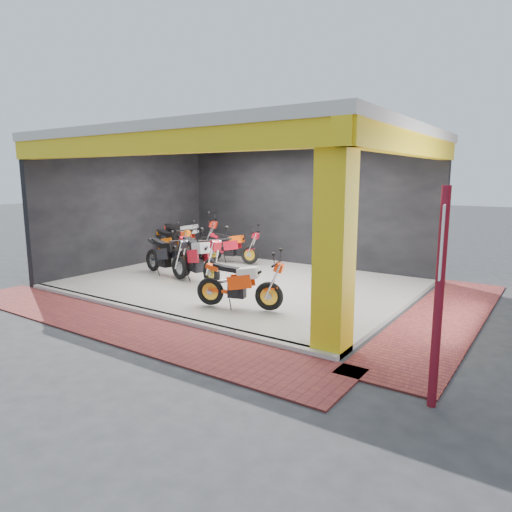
# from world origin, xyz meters

# --- Properties ---
(ground) EXTENTS (80.00, 80.00, 0.00)m
(ground) POSITION_xyz_m (0.00, 0.00, 0.00)
(ground) COLOR #2D2D30
(ground) RESTS_ON ground
(showroom_floor) EXTENTS (8.00, 6.00, 0.10)m
(showroom_floor) POSITION_xyz_m (0.00, 2.00, 0.05)
(showroom_floor) COLOR silver
(showroom_floor) RESTS_ON ground
(showroom_ceiling) EXTENTS (8.40, 6.40, 0.20)m
(showroom_ceiling) POSITION_xyz_m (0.00, 2.00, 3.60)
(showroom_ceiling) COLOR beige
(showroom_ceiling) RESTS_ON corner_column
(back_wall) EXTENTS (8.20, 0.20, 3.50)m
(back_wall) POSITION_xyz_m (0.00, 5.10, 1.75)
(back_wall) COLOR black
(back_wall) RESTS_ON ground
(left_wall) EXTENTS (0.20, 6.20, 3.50)m
(left_wall) POSITION_xyz_m (-4.10, 2.00, 1.75)
(left_wall) COLOR black
(left_wall) RESTS_ON ground
(corner_column) EXTENTS (0.50, 0.50, 3.50)m
(corner_column) POSITION_xyz_m (3.75, -0.75, 1.75)
(corner_column) COLOR yellow
(corner_column) RESTS_ON ground
(header_beam_front) EXTENTS (8.40, 0.30, 0.40)m
(header_beam_front) POSITION_xyz_m (0.00, -1.00, 3.30)
(header_beam_front) COLOR yellow
(header_beam_front) RESTS_ON corner_column
(header_beam_right) EXTENTS (0.30, 6.40, 0.40)m
(header_beam_right) POSITION_xyz_m (4.00, 2.00, 3.30)
(header_beam_right) COLOR yellow
(header_beam_right) RESTS_ON corner_column
(floor_kerb) EXTENTS (8.00, 0.20, 0.10)m
(floor_kerb) POSITION_xyz_m (0.00, -1.02, 0.05)
(floor_kerb) COLOR silver
(floor_kerb) RESTS_ON ground
(paver_front) EXTENTS (9.00, 1.40, 0.03)m
(paver_front) POSITION_xyz_m (0.00, -1.80, 0.01)
(paver_front) COLOR maroon
(paver_front) RESTS_ON ground
(paver_right) EXTENTS (1.40, 7.00, 0.03)m
(paver_right) POSITION_xyz_m (4.80, 2.00, 0.01)
(paver_right) COLOR maroon
(paver_right) RESTS_ON ground
(signpost) EXTENTS (0.10, 0.36, 2.61)m
(signpost) POSITION_xyz_m (5.46, -1.62, 1.43)
(signpost) COLOR maroon
(signpost) RESTS_ON ground
(moto_hero) EXTENTS (2.04, 1.22, 1.17)m
(moto_hero) POSITION_xyz_m (1.94, 0.26, 0.69)
(moto_hero) COLOR #FF3E0A
(moto_hero) RESTS_ON showroom_floor
(moto_row_a) EXTENTS (2.47, 1.68, 1.42)m
(moto_row_a) POSITION_xyz_m (-0.17, 1.05, 0.81)
(moto_row_a) COLOR red
(moto_row_a) RESTS_ON showroom_floor
(moto_row_b) EXTENTS (2.17, 1.21, 1.25)m
(moto_row_b) POSITION_xyz_m (-1.44, 1.30, 0.73)
(moto_row_b) COLOR black
(moto_row_b) RESTS_ON showroom_floor
(moto_row_c) EXTENTS (2.01, 1.03, 1.17)m
(moto_row_c) POSITION_xyz_m (-1.14, 3.98, 0.69)
(moto_row_c) COLOR red
(moto_row_c) RESTS_ON showroom_floor
(moto_row_d) EXTENTS (2.17, 1.06, 1.27)m
(moto_row_d) POSITION_xyz_m (-2.80, 2.89, 0.73)
(moto_row_d) COLOR #EE600A
(moto_row_d) RESTS_ON showroom_floor
(moto_row_e) EXTENTS (2.59, 1.79, 1.49)m
(moto_row_e) POSITION_xyz_m (-2.80, 3.95, 0.84)
(moto_row_e) COLOR red
(moto_row_e) RESTS_ON showroom_floor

